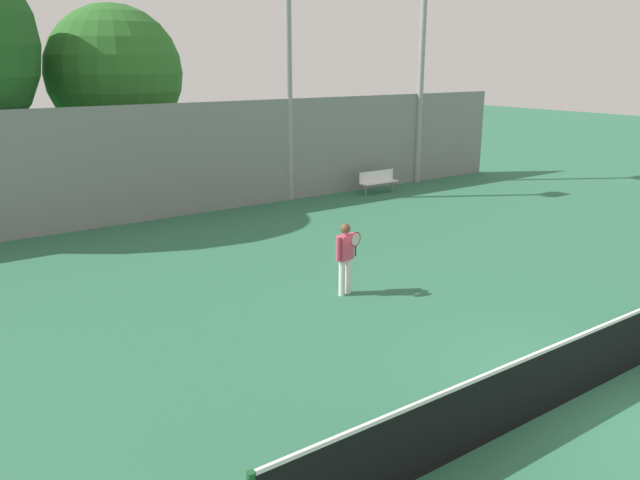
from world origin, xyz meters
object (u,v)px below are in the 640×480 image
Objects in this scene: bench_courtside_far at (378,180)px; tree_green_broad at (115,74)px; light_pole_far_right at (422,50)px; tennis_player at (345,255)px; tennis_net at (588,361)px; light_pole_near_left at (288,43)px.

tree_green_broad is at bearing 151.50° from bench_courtside_far.
light_pole_far_right is 11.67m from tree_green_broad.
tree_green_broad is (-0.61, 12.33, 3.53)m from tennis_player.
light_pole_far_right reaches higher than tennis_player.
tennis_player is at bearing -87.17° from tree_green_broad.
tree_green_broad is at bearing 93.26° from tennis_net.
tennis_net is 1.31× the size of light_pole_far_right.
tree_green_broad is (-8.23, 4.47, 3.91)m from bench_courtside_far.
light_pole_near_left reaches higher than light_pole_far_right.
light_pole_near_left reaches higher than tennis_net.
bench_courtside_far is at bearing -164.06° from light_pole_far_right.
tree_green_broad is (-4.85, 3.58, -1.02)m from light_pole_near_left.
light_pole_far_right is at bearing 15.94° from bench_courtside_far.
tennis_net is 1.70× the size of tree_green_broad.
tennis_player reaches higher than bench_courtside_far.
tennis_net is 15.09m from bench_courtside_far.
tree_green_broad reaches higher than tennis_net.
bench_courtside_far is 10.15m from tree_green_broad.
light_pole_near_left is 6.11m from tree_green_broad.
tennis_player is 10.73m from light_pole_near_left.
light_pole_near_left is at bearing 165.25° from bench_courtside_far.
light_pole_near_left reaches higher than tennis_player.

